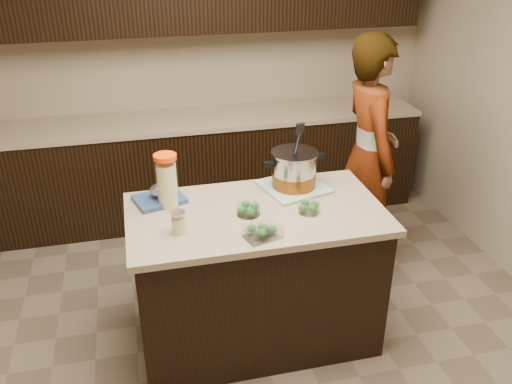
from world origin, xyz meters
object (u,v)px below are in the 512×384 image
(island, at_px, (256,275))
(stock_pot, at_px, (294,172))
(person, at_px, (368,156))
(lemonade_pitcher, at_px, (167,183))

(island, height_order, stock_pot, stock_pot)
(stock_pot, xyz_separation_m, person, (0.69, 0.43, -0.14))
(stock_pot, bearing_deg, person, 24.29)
(lemonade_pitcher, bearing_deg, stock_pot, 3.45)
(island, height_order, lemonade_pitcher, lemonade_pitcher)
(island, bearing_deg, person, 33.68)
(island, relative_size, lemonade_pitcher, 4.64)
(island, distance_m, stock_pot, 0.67)
(person, bearing_deg, lemonade_pitcher, 111.83)
(island, relative_size, person, 0.84)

